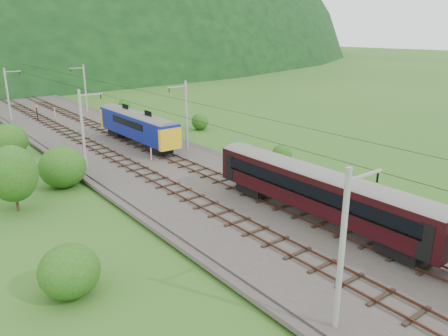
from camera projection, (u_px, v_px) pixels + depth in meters
ground at (405, 287)px, 24.58m from camera, size 600.00×600.00×0.00m
railbed at (280, 225)px, 32.08m from camera, size 14.00×220.00×0.30m
track_left at (255, 231)px, 30.62m from camera, size 2.40×220.00×0.27m
track_right at (302, 214)px, 33.41m from camera, size 2.40×220.00×0.27m
catenary_left at (83, 127)px, 43.81m from camera, size 2.54×192.28×8.00m
catenary_right at (186, 114)px, 50.93m from camera, size 2.54×192.28×8.00m
overhead_wires at (284, 133)px, 29.98m from camera, size 4.83×198.00×0.03m
hazard_post_near at (55, 112)px, 71.03m from camera, size 0.16×0.16×1.55m
hazard_post_far at (151, 154)px, 47.31m from camera, size 0.15×0.15×1.37m
signal at (37, 112)px, 67.55m from camera, size 0.26×0.26×2.40m
vegetation_left at (118, 258)px, 22.86m from camera, size 12.35×141.11×6.75m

